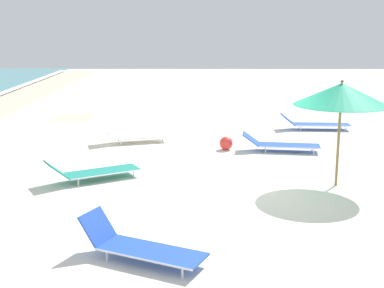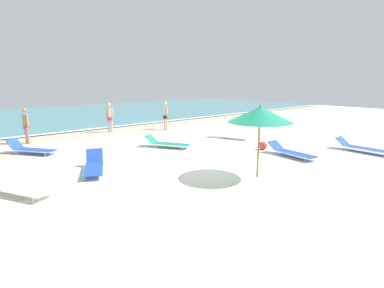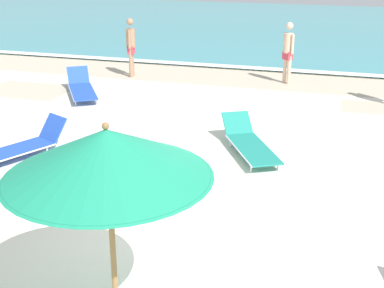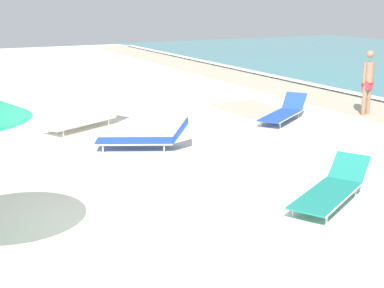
{
  "view_description": "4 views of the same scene",
  "coord_description": "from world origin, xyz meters",
  "px_view_note": "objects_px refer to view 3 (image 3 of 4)",
  "views": [
    {
      "loc": [
        -11.14,
        1.07,
        3.51
      ],
      "look_at": [
        0.15,
        1.1,
        0.93
      ],
      "focal_mm": 50.0,
      "sensor_mm": 36.0,
      "label": 1
    },
    {
      "loc": [
        -7.56,
        -7.68,
        3.05
      ],
      "look_at": [
        -0.2,
        0.76,
        0.68
      ],
      "focal_mm": 28.0,
      "sensor_mm": 36.0,
      "label": 2
    },
    {
      "loc": [
        2.23,
        -6.3,
        3.88
      ],
      "look_at": [
        0.09,
        0.86,
        1.05
      ],
      "focal_mm": 50.0,
      "sensor_mm": 36.0,
      "label": 3
    },
    {
      "loc": [
        6.56,
        -2.18,
        3.08
      ],
      "look_at": [
        -0.49,
        1.4,
        0.94
      ],
      "focal_mm": 50.0,
      "sensor_mm": 36.0,
      "label": 4
    }
  ],
  "objects_px": {
    "sun_lounger_beside_umbrella": "(20,146)",
    "sun_lounger_mid_beach_pair_a": "(82,88)",
    "beachgoer_wading_adult": "(288,49)",
    "beachgoer_shoreline_child": "(131,44)",
    "sun_lounger_near_water_left": "(249,143)",
    "beach_umbrella": "(107,154)"
  },
  "relations": [
    {
      "from": "beachgoer_wading_adult",
      "to": "beachgoer_shoreline_child",
      "type": "xyz_separation_m",
      "value": [
        -4.66,
        -0.5,
        0.0
      ]
    },
    {
      "from": "beach_umbrella",
      "to": "sun_lounger_beside_umbrella",
      "type": "distance_m",
      "value": 5.76
    },
    {
      "from": "beach_umbrella",
      "to": "beachgoer_shoreline_child",
      "type": "bearing_deg",
      "value": 111.84
    },
    {
      "from": "sun_lounger_beside_umbrella",
      "to": "beachgoer_wading_adult",
      "type": "height_order",
      "value": "beachgoer_wading_adult"
    },
    {
      "from": "sun_lounger_near_water_left",
      "to": "beachgoer_shoreline_child",
      "type": "xyz_separation_m",
      "value": [
        -4.67,
        5.28,
        0.79
      ]
    },
    {
      "from": "beach_umbrella",
      "to": "beachgoer_shoreline_child",
      "type": "height_order",
      "value": "beach_umbrella"
    },
    {
      "from": "beach_umbrella",
      "to": "beachgoer_shoreline_child",
      "type": "relative_size",
      "value": 1.32
    },
    {
      "from": "beach_umbrella",
      "to": "sun_lounger_near_water_left",
      "type": "bearing_deg",
      "value": 85.97
    },
    {
      "from": "sun_lounger_beside_umbrella",
      "to": "beachgoer_shoreline_child",
      "type": "distance_m",
      "value": 6.81
    },
    {
      "from": "beachgoer_wading_adult",
      "to": "sun_lounger_beside_umbrella",
      "type": "bearing_deg",
      "value": 105.77
    },
    {
      "from": "sun_lounger_mid_beach_pair_a",
      "to": "sun_lounger_near_water_left",
      "type": "bearing_deg",
      "value": -62.52
    },
    {
      "from": "beachgoer_wading_adult",
      "to": "beachgoer_shoreline_child",
      "type": "height_order",
      "value": "same"
    },
    {
      "from": "beach_umbrella",
      "to": "sun_lounger_near_water_left",
      "type": "relative_size",
      "value": 1.09
    },
    {
      "from": "sun_lounger_mid_beach_pair_a",
      "to": "beachgoer_wading_adult",
      "type": "bearing_deg",
      "value": -3.31
    },
    {
      "from": "sun_lounger_near_water_left",
      "to": "sun_lounger_mid_beach_pair_a",
      "type": "xyz_separation_m",
      "value": [
        -5.09,
        2.82,
        0.0
      ]
    },
    {
      "from": "sun_lounger_beside_umbrella",
      "to": "sun_lounger_near_water_left",
      "type": "height_order",
      "value": "sun_lounger_beside_umbrella"
    },
    {
      "from": "beach_umbrella",
      "to": "beachgoer_wading_adult",
      "type": "relative_size",
      "value": 1.32
    },
    {
      "from": "beach_umbrella",
      "to": "beachgoer_shoreline_child",
      "type": "xyz_separation_m",
      "value": [
        -4.29,
        10.7,
        -1.01
      ]
    },
    {
      "from": "beachgoer_wading_adult",
      "to": "sun_lounger_near_water_left",
      "type": "bearing_deg",
      "value": 135.69
    },
    {
      "from": "sun_lounger_beside_umbrella",
      "to": "sun_lounger_mid_beach_pair_a",
      "type": "bearing_deg",
      "value": 127.88
    },
    {
      "from": "beachgoer_wading_adult",
      "to": "beach_umbrella",
      "type": "bearing_deg",
      "value": 133.69
    },
    {
      "from": "sun_lounger_beside_umbrella",
      "to": "beachgoer_shoreline_child",
      "type": "height_order",
      "value": "beachgoer_shoreline_child"
    }
  ]
}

